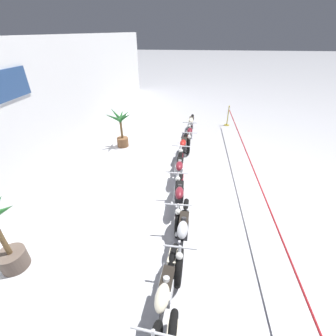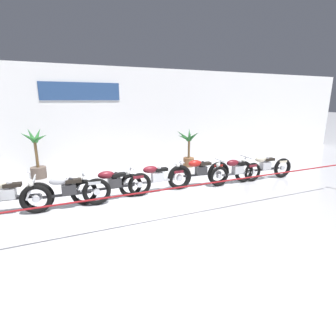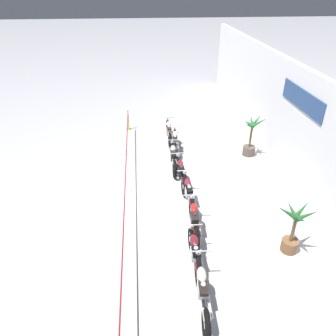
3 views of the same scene
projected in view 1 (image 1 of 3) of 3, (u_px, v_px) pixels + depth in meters
name	position (u px, v px, depth m)	size (l,w,h in m)	color
ground_plane	(201.00, 196.00, 6.85)	(120.00, 120.00, 0.00)	silver
back_wall	(21.00, 124.00, 6.23)	(28.00, 0.29, 4.20)	white
motorcycle_cream_1	(165.00, 298.00, 3.76)	(2.24, 0.62, 0.97)	black
motorcycle_silver_2	(183.00, 234.00, 4.94)	(2.28, 0.62, 0.96)	black
motorcycle_maroon_3	(179.00, 199.00, 6.02)	(2.33, 0.62, 0.94)	black
motorcycle_maroon_4	(179.00, 172.00, 7.17)	(2.33, 0.62, 0.93)	black
motorcycle_red_5	(183.00, 149.00, 8.46)	(2.24, 0.62, 0.98)	black
motorcycle_maroon_6	(190.00, 136.00, 9.58)	(2.09, 0.62, 0.92)	black
motorcycle_cream_7	(191.00, 126.00, 10.60)	(2.43, 0.62, 0.95)	black
potted_palm_left_of_row	(3.00, 242.00, 4.43)	(0.92, 0.94, 1.88)	brown
potted_palm_right_of_row	(121.00, 129.00, 9.39)	(1.08, 1.09, 1.68)	brown
stanchion_far_left	(269.00, 216.00, 5.05)	(12.31, 0.28, 1.05)	gold
stanchion_mid_left	(227.00, 119.00, 11.77)	(0.28, 0.28, 1.05)	gold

